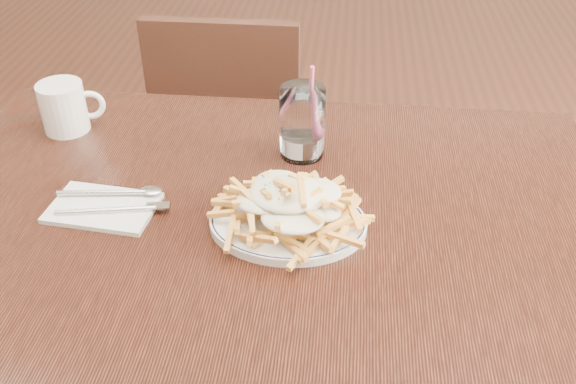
# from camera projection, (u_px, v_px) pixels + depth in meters

# --- Properties ---
(table) EXTENTS (1.20, 0.80, 0.75)m
(table) POSITION_uv_depth(u_px,v_px,m) (265.00, 246.00, 1.12)
(table) COLOR black
(table) RESTS_ON ground
(chair_far) EXTENTS (0.39, 0.39, 0.84)m
(chair_far) POSITION_uv_depth(u_px,v_px,m) (233.00, 133.00, 1.82)
(chair_far) COLOR black
(chair_far) RESTS_ON ground
(fries_plate) EXTENTS (0.28, 0.25, 0.02)m
(fries_plate) POSITION_uv_depth(u_px,v_px,m) (288.00, 223.00, 1.04)
(fries_plate) COLOR white
(fries_plate) RESTS_ON table
(loaded_fries) EXTENTS (0.28, 0.25, 0.07)m
(loaded_fries) POSITION_uv_depth(u_px,v_px,m) (288.00, 200.00, 1.01)
(loaded_fries) COLOR gold
(loaded_fries) RESTS_ON fries_plate
(napkin) EXTENTS (0.19, 0.13, 0.01)m
(napkin) POSITION_uv_depth(u_px,v_px,m) (103.00, 208.00, 1.08)
(napkin) COLOR silver
(napkin) RESTS_ON table
(cutlery) EXTENTS (0.21, 0.10, 0.01)m
(cutlery) POSITION_uv_depth(u_px,v_px,m) (103.00, 202.00, 1.08)
(cutlery) COLOR silver
(cutlery) RESTS_ON napkin
(water_glass) EXTENTS (0.08, 0.08, 0.19)m
(water_glass) POSITION_uv_depth(u_px,v_px,m) (302.00, 126.00, 1.19)
(water_glass) COLOR white
(water_glass) RESTS_ON table
(coffee_mug) EXTENTS (0.12, 0.09, 0.10)m
(coffee_mug) POSITION_uv_depth(u_px,v_px,m) (65.00, 107.00, 1.27)
(coffee_mug) COLOR white
(coffee_mug) RESTS_ON table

